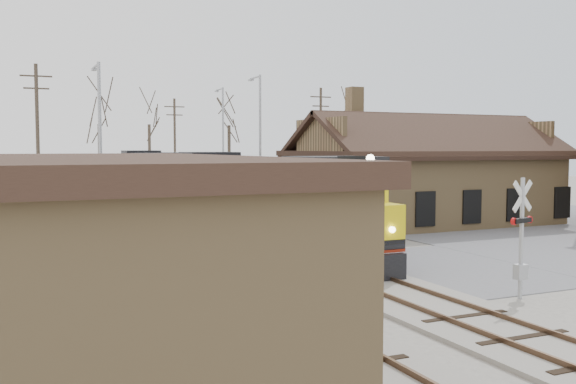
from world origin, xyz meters
TOP-DOWN VIEW (x-y plane):
  - ground at (0.00, 0.00)m, footprint 140.00×140.00m
  - road at (0.00, 0.00)m, footprint 60.00×9.00m
  - track_main at (0.00, 15.00)m, footprint 3.40×90.00m
  - track_siding at (-4.50, 15.00)m, footprint 3.40×90.00m
  - depot at (11.99, 12.00)m, footprint 15.20×9.31m
  - locomotive_lead at (0.00, 7.41)m, footprint 2.81×18.81m
  - locomotive_trailing at (0.00, 26.50)m, footprint 2.81×18.81m
  - crossbuck_near at (3.06, -4.74)m, footprint 1.01×0.33m
  - crossbuck_far at (-6.20, 4.70)m, footprint 1.07×0.28m
  - streetlight_a at (-6.06, 15.18)m, footprint 0.25×2.04m
  - streetlight_b at (5.58, 22.26)m, footprint 0.25×2.04m
  - streetlight_c at (7.04, 34.60)m, footprint 0.25×2.04m
  - utility_pole_a at (-8.45, 26.42)m, footprint 2.00×0.24m
  - utility_pole_b at (5.00, 43.29)m, footprint 2.00×0.24m
  - utility_pole_c at (15.08, 31.55)m, footprint 2.00×0.24m
  - tree_b at (-3.10, 36.47)m, footprint 4.26×4.26m
  - tree_c at (3.61, 48.47)m, footprint 4.56×4.56m
  - tree_d at (9.24, 39.27)m, footprint 4.36×4.36m
  - tree_e at (22.98, 39.77)m, footprint 4.52×4.52m

SIDE VIEW (x-z plane):
  - ground at x=0.00m, z-range 0.00..0.00m
  - road at x=0.00m, z-range 0.00..0.03m
  - track_main at x=0.00m, z-range -0.05..0.19m
  - track_siding at x=-4.50m, z-range -0.05..0.19m
  - crossbuck_near at x=3.06m, z-range -0.08..3.49m
  - crossbuck_far at x=-6.20m, z-range -0.10..3.66m
  - locomotive_trailing at x=0.00m, z-range 0.22..4.17m
  - locomotive_lead at x=0.00m, z-range 0.11..4.28m
  - depot at x=11.99m, z-range -1.54..6.36m
  - utility_pole_b at x=5.00m, z-range 0.22..9.43m
  - streetlight_a at x=-6.06m, z-range 0.53..9.31m
  - utility_pole_c at x=15.08m, z-range 0.22..9.87m
  - utility_pole_a at x=-8.45m, z-range 0.23..10.12m
  - streetlight_b at x=5.58m, z-range 0.54..9.92m
  - streetlight_c at x=7.04m, z-range 0.54..10.16m
  - tree_b at x=-3.10m, z-range 2.21..12.63m
  - tree_d at x=9.24m, z-range 2.26..12.94m
  - tree_e at x=22.98m, z-range 2.35..13.42m
  - tree_c at x=3.61m, z-range 2.37..13.54m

